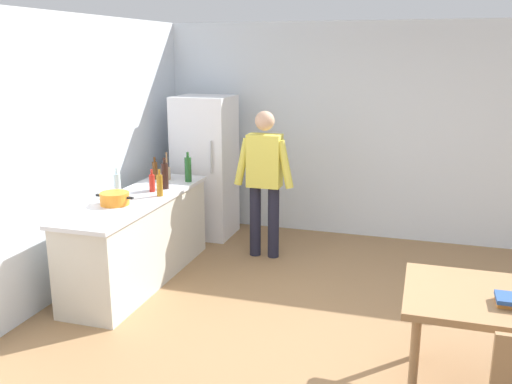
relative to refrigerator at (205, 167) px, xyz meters
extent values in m
plane|color=#936D47|center=(1.90, -2.40, -0.90)|extent=(14.00, 14.00, 0.00)
cube|color=silver|center=(1.90, 0.60, 0.45)|extent=(6.40, 0.12, 2.70)
cube|color=silver|center=(-0.70, -2.20, 0.45)|extent=(0.12, 5.60, 2.70)
cube|color=beige|center=(-0.10, -1.60, -0.47)|extent=(0.60, 2.12, 0.86)
cube|color=silver|center=(-0.10, -1.60, -0.02)|extent=(0.64, 2.20, 0.04)
cube|color=white|center=(0.00, 0.00, 0.00)|extent=(0.70, 0.64, 1.80)
cylinder|color=#B2B2B7|center=(0.22, -0.34, 0.20)|extent=(0.02, 0.02, 0.40)
cylinder|color=#1E1E2D|center=(0.84, -0.55, -0.48)|extent=(0.13, 0.13, 0.84)
cylinder|color=#1E1E2D|center=(1.06, -0.55, -0.48)|extent=(0.13, 0.13, 0.84)
cube|color=#D8CC4C|center=(0.95, -0.55, 0.24)|extent=(0.38, 0.22, 0.60)
sphere|color=tan|center=(0.95, -0.55, 0.69)|extent=(0.22, 0.22, 0.22)
cylinder|color=#D8CC4C|center=(0.70, -0.59, 0.22)|extent=(0.20, 0.09, 0.55)
cylinder|color=#D8CC4C|center=(1.20, -0.59, 0.22)|extent=(0.20, 0.09, 0.55)
cube|color=#9E754C|center=(3.30, -2.70, -0.18)|extent=(1.40, 0.90, 0.05)
cylinder|color=#9E754C|center=(2.70, -3.05, -0.55)|extent=(0.06, 0.06, 0.70)
cylinder|color=#9E754C|center=(2.70, -2.35, -0.55)|extent=(0.06, 0.06, 0.70)
cylinder|color=orange|center=(-0.16, -1.91, 0.06)|extent=(0.28, 0.28, 0.12)
cube|color=black|center=(-0.33, -1.91, 0.08)|extent=(0.06, 0.03, 0.02)
cube|color=black|center=(0.01, -1.91, 0.08)|extent=(0.06, 0.03, 0.02)
cylinder|color=tan|center=(-0.17, -0.79, 0.07)|extent=(0.11, 0.11, 0.14)
cylinder|color=olive|center=(-0.15, -0.78, 0.21)|extent=(0.02, 0.05, 0.22)
cylinder|color=olive|center=(-0.15, -0.79, 0.21)|extent=(0.02, 0.04, 0.22)
cylinder|color=#1E5123|center=(0.13, -0.82, 0.14)|extent=(0.08, 0.08, 0.28)
cylinder|color=#1E5123|center=(0.13, -0.82, 0.31)|extent=(0.03, 0.03, 0.06)
cylinder|color=#996619|center=(0.11, -1.49, 0.11)|extent=(0.06, 0.06, 0.22)
cylinder|color=#996619|center=(0.11, -1.49, 0.25)|extent=(0.03, 0.03, 0.06)
cylinder|color=#5B3314|center=(-0.29, -0.81, 0.10)|extent=(0.06, 0.06, 0.20)
cylinder|color=#5B3314|center=(-0.29, -0.81, 0.23)|extent=(0.02, 0.02, 0.06)
cylinder|color=silver|center=(-0.29, -1.65, 0.12)|extent=(0.07, 0.07, 0.24)
cylinder|color=silver|center=(-0.29, -1.65, 0.27)|extent=(0.03, 0.03, 0.06)
cylinder|color=#B22319|center=(-0.05, -1.35, 0.09)|extent=(0.06, 0.06, 0.18)
cylinder|color=#B22319|center=(-0.05, -1.35, 0.21)|extent=(0.02, 0.02, 0.06)
cylinder|color=black|center=(0.02, -1.19, 0.14)|extent=(0.08, 0.08, 0.28)
cylinder|color=black|center=(0.02, -1.19, 0.31)|extent=(0.03, 0.03, 0.06)
camera|label=1|loc=(2.66, -6.44, 1.45)|focal=38.81mm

